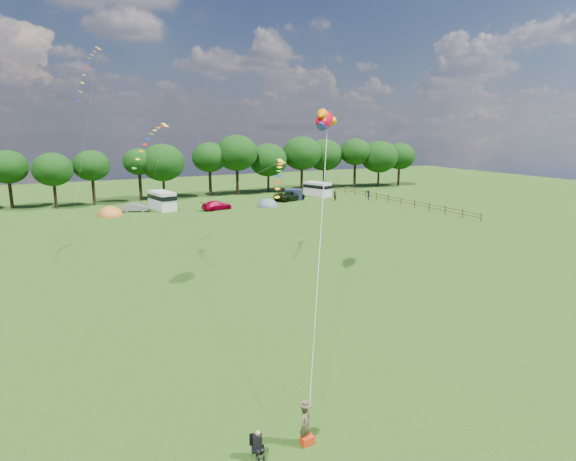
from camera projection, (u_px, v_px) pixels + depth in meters
name	position (u px, v px, depth m)	size (l,w,h in m)	color
ground_plane	(347.00, 318.00, 29.50)	(180.00, 180.00, 0.00)	black
tree_line	(185.00, 160.00, 78.36)	(102.98, 10.98, 10.27)	black
fence	(395.00, 199.00, 73.66)	(0.12, 33.12, 1.20)	#472D19
car_b	(136.00, 207.00, 66.79)	(1.28, 3.43, 1.21)	gray
car_c	(217.00, 205.00, 68.30)	(1.81, 4.31, 1.29)	maroon
car_d	(290.00, 196.00, 77.09)	(2.56, 5.66, 1.54)	black
campervan_c	(162.00, 200.00, 68.39)	(3.10, 5.62, 2.61)	silver
campervan_d	(318.00, 189.00, 82.07)	(3.45, 5.18, 2.34)	silver
tent_orange	(110.00, 216.00, 63.77)	(3.29, 3.60, 2.57)	#C16B25
tent_greyblue	(268.00, 206.00, 71.34)	(3.07, 3.36, 2.28)	slate
awning_navy	(293.00, 194.00, 77.78)	(2.76, 2.24, 1.72)	#1B2137
kite_flyer	(306.00, 425.00, 17.67)	(0.57, 0.37, 1.56)	brown
camp_chair	(257.00, 441.00, 16.91)	(0.58, 0.60, 1.11)	#99999E
kite_bag	(307.00, 440.00, 17.74)	(0.47, 0.31, 0.34)	red
fish_kite	(324.00, 120.00, 33.56)	(3.02, 3.20, 1.87)	red
streamer_kite_a	(90.00, 64.00, 46.82)	(3.26, 5.57, 5.75)	orange
streamer_kite_b	(152.00, 137.00, 42.18)	(4.27, 4.66, 3.79)	yellow
streamer_kite_c	(279.00, 172.00, 41.35)	(3.22, 4.90, 2.82)	yellow
walker_a	(334.00, 196.00, 76.75)	(0.74, 0.46, 1.53)	black
walker_b	(368.00, 195.00, 77.28)	(1.05, 0.49, 1.63)	black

